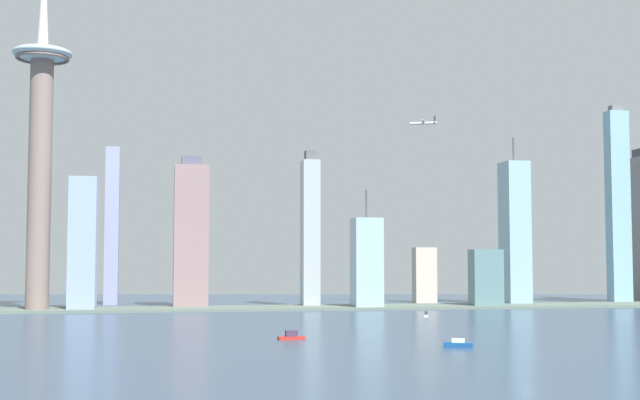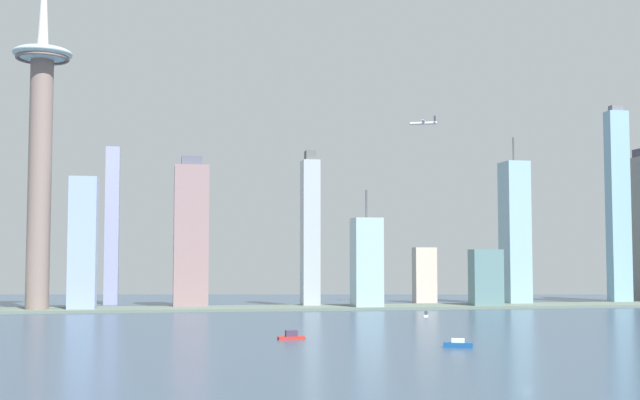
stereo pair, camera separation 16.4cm
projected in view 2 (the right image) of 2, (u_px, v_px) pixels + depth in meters
ground_plane at (527, 386)px, 264.97m from camera, size 6000.00×6000.00×0.00m
waterfront_pier at (299, 308)px, 696.69m from camera, size 816.07×60.04×2.04m
observation_tower at (41, 132)px, 663.66m from camera, size 44.80×44.80×288.68m
skyscraper_0 at (425, 275)px, 797.82m from camera, size 19.90×13.65×50.65m
skyscraper_1 at (367, 263)px, 697.25m from camera, size 22.47×23.91×95.42m
skyscraper_2 at (486, 279)px, 713.36m from camera, size 25.18×15.99×47.73m
skyscraper_4 at (112, 226)px, 773.99m from camera, size 12.10×18.12×139.49m
skyscraper_6 at (191, 235)px, 709.11m from camera, size 27.65×25.85×123.50m
skyscraper_7 at (310, 232)px, 722.05m from camera, size 14.03×18.74×130.04m
skyscraper_9 at (618, 206)px, 786.18m from camera, size 18.48×12.96×179.33m
skyscraper_10 at (515, 233)px, 761.10m from camera, size 20.22×26.10×146.94m
skyscraper_11 at (83, 244)px, 667.12m from camera, size 20.71×22.96×102.63m
skyscraper_12 at (184, 258)px, 744.37m from camera, size 12.89×17.17×87.10m
boat_0 at (426, 315)px, 594.92m from camera, size 5.30×8.59×3.96m
boat_1 at (291, 336)px, 423.89m from camera, size 13.41×5.35×4.46m
boat_5 at (458, 344)px, 383.74m from camera, size 13.18×8.79×4.08m
airplane at (423, 123)px, 749.12m from camera, size 22.71×23.26×7.51m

